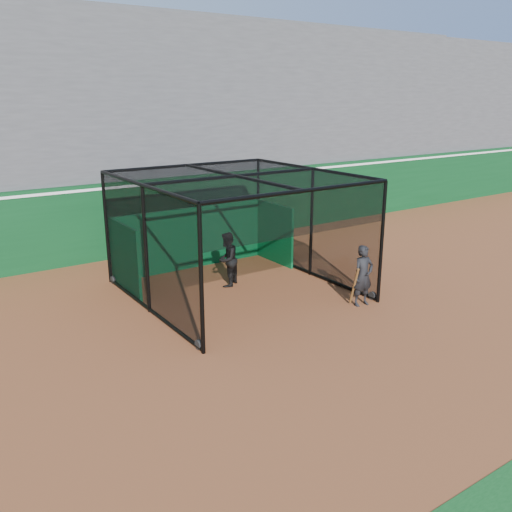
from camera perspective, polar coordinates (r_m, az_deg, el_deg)
ground at (r=11.86m, az=2.85°, el=-9.31°), size 120.00×120.00×0.00m
outfield_wall at (r=18.58m, az=-13.16°, el=4.04°), size 50.00×0.50×2.50m
grandstand at (r=21.75m, az=-17.52°, el=13.97°), size 50.00×7.85×8.95m
batting_cage at (r=14.47m, az=-2.07°, el=2.18°), size 5.27×5.59×3.17m
batter at (r=15.14m, az=-3.06°, el=-0.36°), size 0.95×0.91×1.54m
on_deck_player at (r=13.97m, az=11.21°, el=-2.06°), size 0.63×0.46×1.58m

